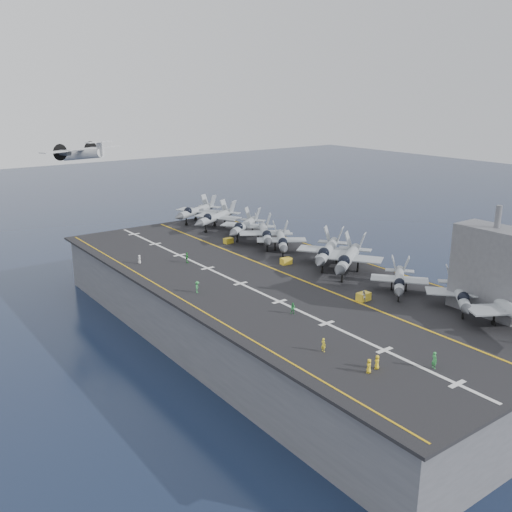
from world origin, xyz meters
TOP-DOWN VIEW (x-y plane):
  - ground at (0.00, 0.00)m, footprint 500.00×500.00m
  - hull at (0.00, 0.00)m, footprint 36.00×90.00m
  - flight_deck at (0.00, 0.00)m, footprint 38.00×92.00m
  - foul_line at (3.00, 0.00)m, footprint 0.35×90.00m
  - landing_centerline at (-6.00, 0.00)m, footprint 0.50×90.00m
  - deck_edge_port at (-17.00, 0.00)m, footprint 0.25×90.00m
  - deck_edge_stbd at (18.50, 0.00)m, footprint 0.25×90.00m
  - island_superstructure at (15.00, -30.00)m, footprint 5.00×10.00m
  - fighter_jet_0 at (11.63, -35.39)m, footprint 17.26×19.16m
  - fighter_jet_1 at (12.70, -27.04)m, footprint 16.25×16.00m
  - fighter_jet_2 at (10.81, -17.86)m, footprint 15.42×14.87m
  - fighter_jet_3 at (11.37, -6.49)m, footprint 19.82×18.33m
  - fighter_jet_4 at (11.88, -0.94)m, footprint 19.44×18.30m
  - fighter_jet_5 at (10.67, 10.34)m, footprint 15.86×16.98m
  - fighter_jet_6 at (11.05, 16.03)m, footprint 16.75×18.36m
  - fighter_jet_7 at (11.49, 23.86)m, footprint 18.20×17.00m
  - fighter_jet_8 at (11.02, 34.17)m, footprint 18.58×16.30m
  - tow_cart_a at (4.25, -16.86)m, footprint 2.02×1.34m
  - tow_cart_b at (6.53, 3.90)m, footprint 1.95×1.31m
  - tow_cart_c at (6.16, 21.80)m, footprint 1.89×1.31m
  - crew_0 at (-10.23, -32.65)m, footprint 1.16×0.99m
  - crew_1 at (-12.05, -25.92)m, footprint 0.79×1.09m
  - crew_2 at (-7.43, -14.80)m, footprint 1.13×1.16m
  - crew_3 at (-13.67, 0.43)m, footprint 1.24×1.30m
  - crew_4 at (-7.23, 14.93)m, footprint 1.25×1.40m
  - crew_5 at (-14.29, 19.49)m, footprint 0.90×1.11m
  - crew_6 at (-5.02, -36.27)m, footprint 1.04×1.34m
  - crew_7 at (3.72, -17.31)m, footprint 1.29×1.16m
  - transport_plane at (-9.73, 57.13)m, footprint 23.79×19.64m
  - fighter_jet_9 at (11.02, 42.67)m, footprint 18.58×16.30m
  - crew_8 at (-11.65, -32.76)m, footprint 1.16×0.99m

SIDE VIEW (x-z plane):
  - ground at x=0.00m, z-range 0.00..0.00m
  - hull at x=0.00m, z-range 0.00..10.00m
  - flight_deck at x=0.00m, z-range 10.00..10.40m
  - foul_line at x=3.00m, z-range 10.41..10.43m
  - landing_centerline at x=-6.00m, z-range 10.41..10.43m
  - deck_edge_port at x=-17.00m, z-range 10.41..10.43m
  - deck_edge_stbd at x=18.50m, z-range 10.41..10.43m
  - tow_cart_c at x=6.16m, z-range 10.40..11.49m
  - tow_cart_b at x=6.53m, z-range 10.40..11.54m
  - tow_cart_a at x=4.25m, z-range 10.40..11.59m
  - crew_5 at x=-14.29m, z-range 10.40..12.00m
  - crew_2 at x=-7.43m, z-range 10.40..12.02m
  - crew_0 at x=-10.23m, z-range 10.40..12.03m
  - crew_8 at x=-11.65m, z-range 10.40..12.03m
  - crew_1 at x=-12.05m, z-range 10.40..12.11m
  - crew_7 at x=3.72m, z-range 10.40..12.19m
  - crew_3 at x=-13.67m, z-range 10.40..12.20m
  - crew_4 at x=-7.23m, z-range 10.40..12.35m
  - crew_6 at x=-5.02m, z-range 10.40..12.38m
  - fighter_jet_2 at x=10.81m, z-range 10.40..14.88m
  - fighter_jet_1 at x=12.70m, z-range 10.40..15.15m
  - fighter_jet_5 at x=10.67m, z-range 10.40..15.31m
  - fighter_jet_7 at x=11.49m, z-range 10.40..15.66m
  - fighter_jet_6 at x=11.05m, z-range 10.40..15.71m
  - fighter_jet_8 at x=11.02m, z-range 10.40..15.81m
  - fighter_jet_9 at x=11.02m, z-range 10.40..15.81m
  - fighter_jet_0 at x=11.63m, z-range 10.40..15.94m
  - fighter_jet_4 at x=11.88m, z-range 10.40..16.02m
  - fighter_jet_3 at x=11.37m, z-range 10.40..16.13m
  - island_superstructure at x=15.00m, z-range 10.40..25.40m
  - transport_plane at x=-9.73m, z-range 23.56..28.40m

